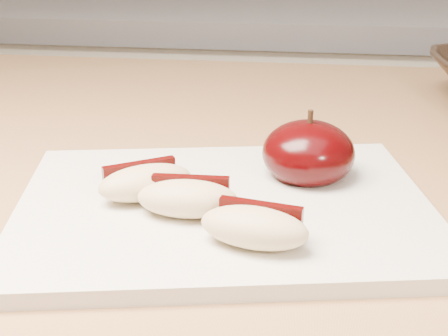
# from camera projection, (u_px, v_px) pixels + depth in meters

# --- Properties ---
(back_cabinet) EXTENTS (2.40, 0.62, 0.94)m
(back_cabinet) POSITION_uv_depth(u_px,v_px,m) (285.00, 215.00, 1.37)
(back_cabinet) COLOR silver
(back_cabinet) RESTS_ON ground
(cutting_board) EXTENTS (0.32, 0.26, 0.01)m
(cutting_board) POSITION_uv_depth(u_px,v_px,m) (224.00, 209.00, 0.43)
(cutting_board) COLOR silver
(cutting_board) RESTS_ON island_counter
(apple_half) EXTENTS (0.09, 0.09, 0.06)m
(apple_half) POSITION_uv_depth(u_px,v_px,m) (308.00, 153.00, 0.47)
(apple_half) COLOR black
(apple_half) RESTS_ON cutting_board
(apple_wedge_a) EXTENTS (0.07, 0.06, 0.02)m
(apple_wedge_a) POSITION_uv_depth(u_px,v_px,m) (145.00, 182.00, 0.43)
(apple_wedge_a) COLOR #CEB182
(apple_wedge_a) RESTS_ON cutting_board
(apple_wedge_b) EXTENTS (0.07, 0.03, 0.02)m
(apple_wedge_b) POSITION_uv_depth(u_px,v_px,m) (188.00, 198.00, 0.41)
(apple_wedge_b) COLOR #CEB182
(apple_wedge_b) RESTS_ON cutting_board
(apple_wedge_c) EXTENTS (0.07, 0.04, 0.02)m
(apple_wedge_c) POSITION_uv_depth(u_px,v_px,m) (255.00, 227.00, 0.37)
(apple_wedge_c) COLOR #CEB182
(apple_wedge_c) RESTS_ON cutting_board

